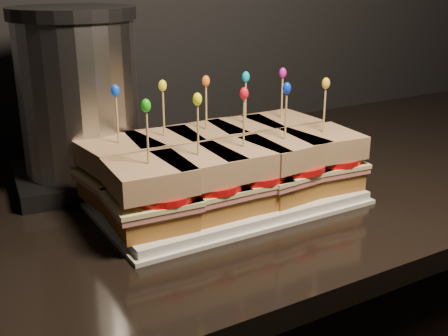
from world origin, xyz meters
TOP-DOWN VIEW (x-y plane):
  - granite_slab at (0.38, 1.67)m, footprint 2.64×0.68m
  - platter at (0.13, 1.61)m, footprint 0.38×0.23m
  - platter_rim at (0.13, 1.61)m, footprint 0.39×0.24m
  - sandwich_0_bread_bot at (-0.01, 1.66)m, footprint 0.11×0.11m
  - sandwich_0_ham at (-0.01, 1.66)m, footprint 0.12×0.11m
  - sandwich_0_cheese at (-0.01, 1.66)m, footprint 0.12×0.12m
  - sandwich_0_tomato at (-0.00, 1.66)m, footprint 0.10×0.10m
  - sandwich_0_bread_top at (-0.01, 1.66)m, footprint 0.11×0.11m
  - sandwich_0_pick at (-0.01, 1.66)m, footprint 0.00×0.00m
  - sandwich_0_frill at (-0.01, 1.66)m, footprint 0.01×0.01m
  - sandwich_1_bread_bot at (0.06, 1.66)m, footprint 0.11×0.11m
  - sandwich_1_ham at (0.06, 1.66)m, footprint 0.12×0.12m
  - sandwich_1_cheese at (0.06, 1.66)m, footprint 0.12×0.12m
  - sandwich_1_tomato at (0.07, 1.66)m, footprint 0.10×0.10m
  - sandwich_1_bread_top at (0.06, 1.66)m, footprint 0.11×0.11m
  - sandwich_1_pick at (0.06, 1.66)m, footprint 0.00×0.00m
  - sandwich_1_frill at (0.06, 1.66)m, footprint 0.01×0.01m
  - sandwich_2_bread_bot at (0.13, 1.66)m, footprint 0.10×0.10m
  - sandwich_2_ham at (0.13, 1.66)m, footprint 0.11×0.10m
  - sandwich_2_cheese at (0.13, 1.66)m, footprint 0.11×0.11m
  - sandwich_2_tomato at (0.14, 1.66)m, footprint 0.10×0.10m
  - sandwich_2_bread_top at (0.13, 1.66)m, footprint 0.10×0.10m
  - sandwich_2_pick at (0.13, 1.66)m, footprint 0.00×0.00m
  - sandwich_2_frill at (0.13, 1.66)m, footprint 0.01×0.01m
  - sandwich_3_bread_bot at (0.20, 1.66)m, footprint 0.11×0.11m
  - sandwich_3_ham at (0.20, 1.66)m, footprint 0.12×0.12m
  - sandwich_3_cheese at (0.20, 1.66)m, footprint 0.12×0.12m
  - sandwich_3_tomato at (0.21, 1.66)m, footprint 0.10×0.10m
  - sandwich_3_bread_top at (0.20, 1.66)m, footprint 0.11×0.11m
  - sandwich_3_pick at (0.20, 1.66)m, footprint 0.00×0.00m
  - sandwich_3_frill at (0.20, 1.66)m, footprint 0.01×0.01m
  - sandwich_4_bread_bot at (0.27, 1.66)m, footprint 0.10×0.10m
  - sandwich_4_ham at (0.27, 1.66)m, footprint 0.11×0.11m
  - sandwich_4_cheese at (0.27, 1.66)m, footprint 0.11×0.11m
  - sandwich_4_tomato at (0.28, 1.66)m, footprint 0.10×0.10m
  - sandwich_4_bread_top at (0.27, 1.66)m, footprint 0.10×0.10m
  - sandwich_4_pick at (0.27, 1.66)m, footprint 0.00×0.00m
  - sandwich_4_frill at (0.27, 1.66)m, footprint 0.01×0.01m
  - sandwich_5_bread_bot at (-0.01, 1.56)m, footprint 0.10×0.10m
  - sandwich_5_ham at (-0.01, 1.56)m, footprint 0.11×0.11m
  - sandwich_5_cheese at (-0.01, 1.56)m, footprint 0.12×0.11m
  - sandwich_5_tomato at (-0.00, 1.55)m, footprint 0.10×0.10m
  - sandwich_5_bread_top at (-0.01, 1.56)m, footprint 0.11×0.11m
  - sandwich_5_pick at (-0.01, 1.56)m, footprint 0.00×0.00m
  - sandwich_5_frill at (-0.01, 1.56)m, footprint 0.01×0.01m
  - sandwich_6_bread_bot at (0.06, 1.56)m, footprint 0.10×0.10m
  - sandwich_6_ham at (0.06, 1.56)m, footprint 0.11×0.10m
  - sandwich_6_cheese at (0.06, 1.56)m, footprint 0.11×0.11m
  - sandwich_6_tomato at (0.07, 1.55)m, footprint 0.10×0.10m
  - sandwich_6_bread_top at (0.06, 1.56)m, footprint 0.10×0.10m
  - sandwich_6_pick at (0.06, 1.56)m, footprint 0.00×0.00m
  - sandwich_6_frill at (0.06, 1.56)m, footprint 0.01×0.01m
  - sandwich_7_bread_bot at (0.13, 1.56)m, footprint 0.10×0.10m
  - sandwich_7_ham at (0.13, 1.56)m, footprint 0.11×0.11m
  - sandwich_7_cheese at (0.13, 1.56)m, footprint 0.12×0.11m
  - sandwich_7_tomato at (0.14, 1.55)m, footprint 0.10×0.10m
  - sandwich_7_bread_top at (0.13, 1.56)m, footprint 0.11×0.11m
  - sandwich_7_pick at (0.13, 1.56)m, footprint 0.00×0.00m
  - sandwich_7_frill at (0.13, 1.56)m, footprint 0.01×0.01m
  - sandwich_8_bread_bot at (0.20, 1.56)m, footprint 0.11×0.11m
  - sandwich_8_ham at (0.20, 1.56)m, footprint 0.12×0.11m
  - sandwich_8_cheese at (0.20, 1.56)m, footprint 0.12×0.12m
  - sandwich_8_tomato at (0.21, 1.55)m, footprint 0.10×0.10m
  - sandwich_8_bread_top at (0.20, 1.56)m, footprint 0.11×0.11m
  - sandwich_8_pick at (0.20, 1.56)m, footprint 0.00×0.00m
  - sandwich_8_frill at (0.20, 1.56)m, footprint 0.01×0.01m
  - sandwich_9_bread_bot at (0.27, 1.56)m, footprint 0.11×0.11m
  - sandwich_9_ham at (0.27, 1.56)m, footprint 0.12×0.11m
  - sandwich_9_cheese at (0.27, 1.56)m, footprint 0.12×0.12m
  - sandwich_9_tomato at (0.28, 1.55)m, footprint 0.10×0.10m
  - sandwich_9_bread_top at (0.27, 1.56)m, footprint 0.11×0.11m
  - sandwich_9_pick at (0.27, 1.56)m, footprint 0.00×0.00m
  - sandwich_9_frill at (0.27, 1.56)m, footprint 0.01×0.01m
  - appliance_base at (-0.03, 1.79)m, footprint 0.24×0.21m
  - appliance_body at (-0.03, 1.79)m, footprint 0.18×0.18m
  - appliance_lid at (-0.03, 1.79)m, footprint 0.19×0.19m
  - appliance at (-0.03, 1.79)m, footprint 0.22×0.18m

SIDE VIEW (x-z plane):
  - granite_slab at x=0.38m, z-range 0.83..0.87m
  - platter_rim at x=0.13m, z-range 0.87..0.87m
  - platter at x=0.13m, z-range 0.87..0.88m
  - appliance_base at x=-0.03m, z-range 0.87..0.89m
  - sandwich_0_bread_bot at x=-0.01m, z-range 0.88..0.91m
  - sandwich_1_bread_bot at x=0.06m, z-range 0.88..0.91m
  - sandwich_2_bread_bot at x=0.13m, z-range 0.88..0.91m
  - sandwich_3_bread_bot at x=0.20m, z-range 0.88..0.91m
  - sandwich_4_bread_bot at x=0.27m, z-range 0.88..0.91m
  - sandwich_5_bread_bot at x=-0.01m, z-range 0.88..0.91m
  - sandwich_6_bread_bot at x=0.06m, z-range 0.88..0.91m
  - sandwich_7_bread_bot at x=0.13m, z-range 0.88..0.91m
  - sandwich_8_bread_bot at x=0.20m, z-range 0.88..0.91m
  - sandwich_9_bread_bot at x=0.27m, z-range 0.88..0.91m
  - sandwich_0_ham at x=-0.01m, z-range 0.91..0.92m
  - sandwich_1_ham at x=0.06m, z-range 0.91..0.92m
  - sandwich_2_ham at x=0.13m, z-range 0.91..0.92m
  - sandwich_3_ham at x=0.20m, z-range 0.91..0.92m
  - sandwich_4_ham at x=0.27m, z-range 0.91..0.92m
  - sandwich_5_ham at x=-0.01m, z-range 0.91..0.92m
  - sandwich_6_ham at x=0.06m, z-range 0.91..0.92m
  - sandwich_7_ham at x=0.13m, z-range 0.91..0.92m
  - sandwich_8_ham at x=0.20m, z-range 0.91..0.92m
  - sandwich_9_ham at x=0.27m, z-range 0.91..0.92m
  - sandwich_0_cheese at x=-0.01m, z-range 0.92..0.93m
  - sandwich_1_cheese at x=0.06m, z-range 0.92..0.93m
  - sandwich_2_cheese at x=0.13m, z-range 0.92..0.93m
  - sandwich_3_cheese at x=0.20m, z-range 0.92..0.93m
  - sandwich_4_cheese at x=0.27m, z-range 0.92..0.93m
  - sandwich_5_cheese at x=-0.01m, z-range 0.92..0.93m
  - sandwich_6_cheese at x=0.06m, z-range 0.92..0.93m
  - sandwich_7_cheese at x=0.13m, z-range 0.92..0.93m
  - sandwich_8_cheese at x=0.20m, z-range 0.92..0.93m
  - sandwich_9_cheese at x=0.27m, z-range 0.92..0.93m
  - sandwich_0_tomato at x=0.00m, z-range 0.93..0.93m
  - sandwich_1_tomato at x=0.07m, z-range 0.93..0.93m
  - sandwich_2_tomato at x=0.14m, z-range 0.93..0.93m
  - sandwich_3_tomato at x=0.21m, z-range 0.93..0.93m
  - sandwich_4_tomato at x=0.28m, z-range 0.93..0.93m
  - sandwich_5_tomato at x=0.00m, z-range 0.93..0.93m
  - sandwich_6_tomato at x=0.07m, z-range 0.93..0.93m
  - sandwich_7_tomato at x=0.14m, z-range 0.93..0.93m
  - sandwich_8_tomato at x=0.21m, z-range 0.93..0.93m
  - sandwich_9_tomato at x=0.28m, z-range 0.93..0.93m
  - sandwich_0_bread_top at x=-0.01m, z-range 0.93..0.97m
  - sandwich_1_bread_top at x=0.06m, z-range 0.93..0.97m
  - sandwich_2_bread_top at x=0.13m, z-range 0.93..0.97m
  - sandwich_3_bread_top at x=0.20m, z-range 0.93..0.97m
  - sandwich_4_bread_top at x=0.27m, z-range 0.93..0.97m
  - sandwich_5_bread_top at x=-0.01m, z-range 0.93..0.97m
  - sandwich_6_bread_top at x=0.06m, z-range 0.93..0.97m
  - sandwich_7_bread_top at x=0.13m, z-range 0.93..0.97m
  - sandwich_8_bread_top at x=0.20m, z-range 0.93..0.97m
  - sandwich_9_bread_top at x=0.27m, z-range 0.93..0.97m
  - sandwich_0_pick at x=-0.01m, z-range 0.95..1.04m
  - sandwich_1_pick at x=0.06m, z-range 0.95..1.04m
  - sandwich_2_pick at x=0.13m, z-range 0.95..1.04m
  - sandwich_3_pick at x=0.20m, z-range 0.95..1.04m
  - sandwich_4_pick at x=0.27m, z-range 0.95..1.04m
  - sandwich_5_pick at x=-0.01m, z-range 0.95..1.04m
  - sandwich_6_pick at x=0.06m, z-range 0.95..1.04m
  - sandwich_7_pick at x=0.13m, z-range 0.95..1.04m
  - sandwich_8_pick at x=0.20m, z-range 0.95..1.04m
  - sandwich_9_pick at x=0.27m, z-range 0.95..1.04m
  - appliance at x=-0.03m, z-range 0.87..1.15m
  - appliance_body at x=-0.03m, z-range 0.89..1.13m
  - sandwich_0_frill at x=-0.01m, z-range 1.04..1.05m
  - sandwich_1_frill at x=0.06m, z-range 1.04..1.05m
  - sandwich_2_frill at x=0.13m, z-range 1.04..1.05m
  - sandwich_3_frill at x=0.20m, z-range 1.04..1.05m
  - sandwich_4_frill at x=0.27m, z-range 1.04..1.05m
  - sandwich_5_frill at x=-0.01m, z-range 1.04..1.05m
  - sandwich_6_frill at x=0.06m, z-range 1.04..1.05m
  - sandwich_7_frill at x=0.13m, z-range 1.04..1.05m
  - sandwich_8_frill at x=0.20m, z-range 1.04..1.05m
  - sandwich_9_frill at x=0.27m, z-range 1.04..1.05m
  - appliance_lid at x=-0.03m, z-range 1.13..1.15m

